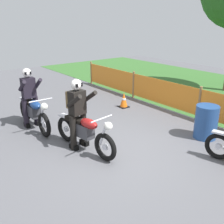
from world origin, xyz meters
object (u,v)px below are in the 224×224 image
Objects in this scene: spare_drum at (206,122)px; motorcycle_trailing at (34,112)px; rider_lead at (77,110)px; motorcycle_lead at (84,132)px; rider_trailing at (29,94)px; traffic_cone at (124,100)px.

motorcycle_trailing is at bearing -135.56° from spare_drum.
rider_lead reaches higher than motorcycle_trailing.
spare_drum is at bearing 56.51° from motorcycle_lead.
motorcycle_lead is 1.21× the size of rider_trailing.
motorcycle_trailing is (-2.00, -0.42, 0.01)m from motorcycle_lead.
rider_trailing reaches higher than traffic_cone.
motorcycle_lead is 0.53m from rider_lead.
rider_lead and rider_trailing have the same top height.
motorcycle_trailing is 3.98× the size of traffic_cone.
spare_drum is (1.35, 2.86, -0.03)m from motorcycle_lead.
spare_drum reaches higher than traffic_cone.
traffic_cone is at bearing 84.48° from rider_trailing.
motorcycle_trailing is 4.68m from spare_drum.
rider_lead reaches higher than spare_drum.
motorcycle_trailing is at bearing 0.51° from rider_trailing.
motorcycle_lead is 2.31m from rider_trailing.
motorcycle_trailing reaches higher than spare_drum.
motorcycle_trailing is 0.52m from rider_trailing.
motorcycle_trailing is 1.25× the size of rider_lead.
motorcycle_lead is at bearing -115.25° from spare_drum.
rider_trailing is (-2.00, -0.39, 0.00)m from rider_lead.
rider_trailing is at bearing -179.49° from motorcycle_trailing.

